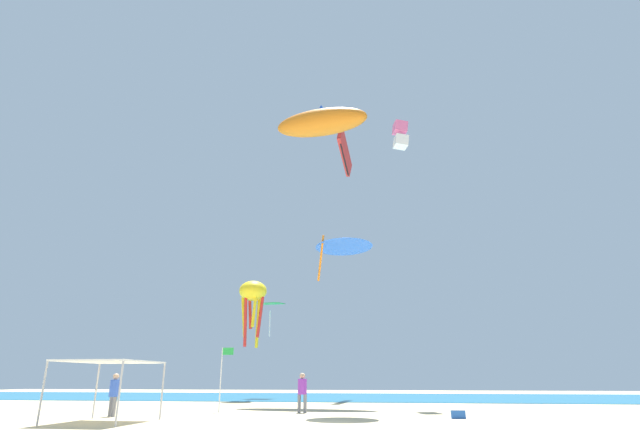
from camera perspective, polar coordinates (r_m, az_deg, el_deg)
The scene contains 13 objects.
ground at distance 18.19m, azimuth -0.78°, elevation -23.25°, with size 110.00×110.00×0.10m, color #D1BA8C.
ocean_strip at distance 46.06m, azimuth 5.22°, elevation -20.05°, with size 110.00×21.57×0.03m, color #1E6B93.
canopy_tent at distance 21.15m, azimuth -23.42°, elevation -15.27°, with size 2.99×3.33×2.21m.
person_near_tent at distance 24.13m, azimuth -23.02°, elevation -18.06°, with size 0.42×0.42×1.78m.
person_leftmost at distance 24.94m, azimuth -2.10°, elevation -19.30°, with size 0.47×0.43×1.82m.
banner_flag at distance 25.58m, azimuth -11.37°, elevation -17.17°, with size 0.61×0.06×3.03m.
cooler_box at distance 22.14m, azimuth 15.92°, elevation -21.13°, with size 0.57×0.37×0.35m.
kite_delta_blue at distance 24.75m, azimuth 2.81°, elevation -2.69°, with size 3.95×3.96×2.38m.
kite_parafoil_red at distance 50.06m, azimuth 2.93°, elevation 7.83°, with size 1.01×5.73×3.48m.
kite_diamond_green at distance 44.20m, azimuth -5.86°, elevation -10.01°, with size 2.36×2.36×2.98m.
kite_box_pink at distance 37.16m, azimuth 9.43°, elevation 9.77°, with size 1.25×1.19×2.09m.
kite_octopus_yellow at distance 39.57m, azimuth -7.89°, elevation -8.71°, with size 2.99×2.99×5.18m.
kite_inflatable_orange at distance 41.26m, azimuth 0.17°, elevation 11.37°, with size 8.09×3.85×3.18m.
Camera 1 is at (2.92, -17.88, 1.55)m, focal length 27.23 mm.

